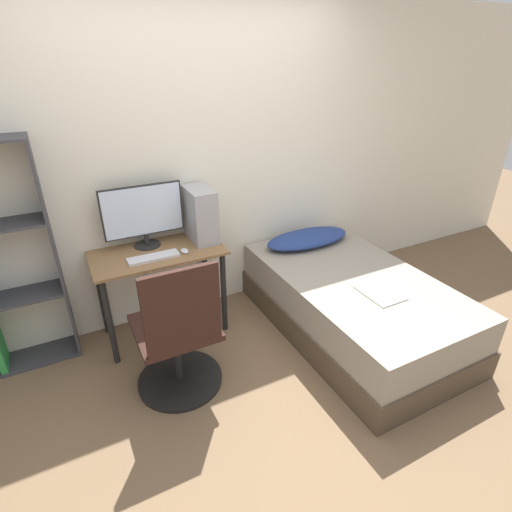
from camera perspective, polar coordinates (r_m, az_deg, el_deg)
The scene contains 11 objects.
ground_plane at distance 2.78m, azimuth 4.34°, elevation -20.87°, with size 14.00×14.00×0.00m, color brown.
wall_back at distance 3.28m, azimuth -8.38°, elevation 12.43°, with size 8.00×0.05×2.50m.
desk at distance 3.15m, azimuth -13.64°, elevation -1.53°, with size 0.98×0.51×0.73m.
office_chair at distance 2.69m, azimuth -10.97°, elevation -12.12°, with size 0.58×0.58×1.01m.
bed at distance 3.35m, azimuth 13.51°, elevation -6.57°, with size 1.08×1.86×0.50m.
pillow at distance 3.66m, azimuth 7.39°, elevation 2.52°, with size 0.82×0.36×0.11m.
magazine at distance 3.05m, azimuth 17.28°, elevation -5.01°, with size 0.24×0.32×0.01m.
monitor at distance 3.11m, azimuth -15.81°, elevation 5.85°, with size 0.60×0.20×0.48m.
keyboard at distance 2.98m, azimuth -14.44°, elevation -0.19°, with size 0.37×0.11×0.02m.
pc_tower at distance 3.16m, azimuth -7.99°, elevation 5.91°, with size 0.18×0.34×0.42m.
mouse at distance 3.03m, azimuth -10.17°, elevation 0.73°, with size 0.06×0.09×0.02m.
Camera 1 is at (-1.03, -1.56, 2.06)m, focal length 28.00 mm.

